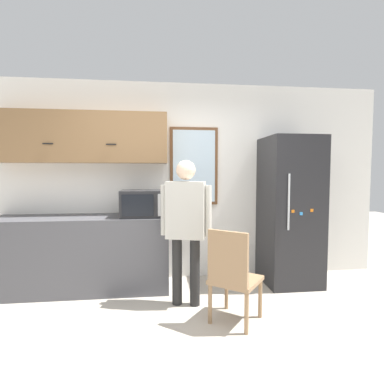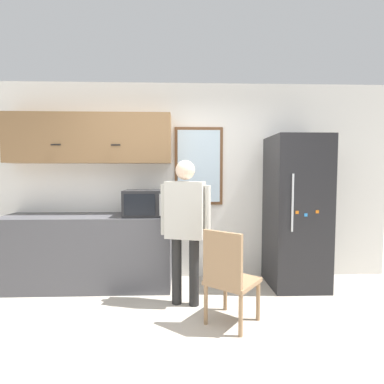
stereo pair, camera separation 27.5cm
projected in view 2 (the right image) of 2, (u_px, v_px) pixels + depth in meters
ground_plane at (172, 354)px, 2.44m from camera, size 16.00×16.00×0.00m
back_wall at (176, 182)px, 4.19m from camera, size 6.00×0.06×2.70m
counter at (88, 251)px, 3.86m from camera, size 2.14×0.65×0.93m
upper_cabinets at (90, 139)px, 3.94m from camera, size 2.14×0.32×0.64m
microwave at (146, 203)px, 3.76m from camera, size 0.53×0.42×0.33m
person at (185, 218)px, 3.30m from camera, size 0.55×0.33×1.61m
refrigerator at (296, 212)px, 3.88m from camera, size 0.68×0.75×1.94m
chair at (228, 274)px, 2.86m from camera, size 0.61×0.61×0.94m
window at (199, 166)px, 4.15m from camera, size 0.66×0.05×1.07m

